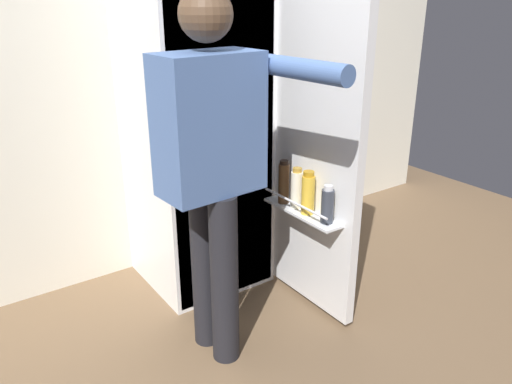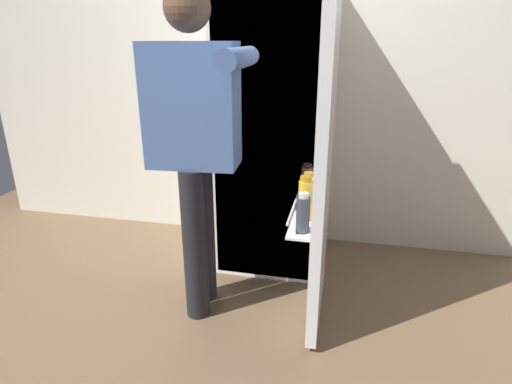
% 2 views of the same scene
% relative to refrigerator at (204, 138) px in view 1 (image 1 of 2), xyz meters
% --- Properties ---
extents(ground_plane, '(5.23, 5.23, 0.00)m').
position_rel_refrigerator_xyz_m(ground_plane, '(-0.02, -0.50, -0.83)').
color(ground_plane, brown).
extents(kitchen_wall, '(4.40, 0.10, 2.59)m').
position_rel_refrigerator_xyz_m(kitchen_wall, '(-0.02, 0.40, 0.47)').
color(kitchen_wall, silver).
rests_on(kitchen_wall, ground_plane).
extents(refrigerator, '(0.66, 1.18, 1.66)m').
position_rel_refrigerator_xyz_m(refrigerator, '(0.00, 0.00, 0.00)').
color(refrigerator, white).
rests_on(refrigerator, ground_plane).
extents(person, '(0.54, 0.69, 1.56)m').
position_rel_refrigerator_xyz_m(person, '(-0.28, -0.58, 0.10)').
color(person, black).
rests_on(person, ground_plane).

